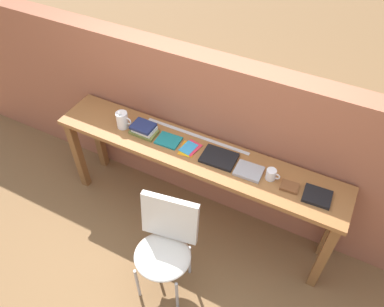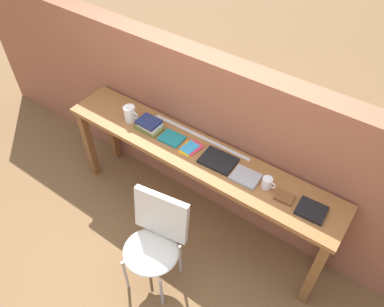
{
  "view_description": "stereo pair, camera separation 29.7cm",
  "coord_description": "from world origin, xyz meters",
  "px_view_note": "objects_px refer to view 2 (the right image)",
  "views": [
    {
      "loc": [
        0.96,
        -1.6,
        3.02
      ],
      "look_at": [
        0.0,
        0.25,
        0.9
      ],
      "focal_mm": 35.0,
      "sensor_mm": 36.0,
      "label": 1
    },
    {
      "loc": [
        1.21,
        -1.45,
        3.02
      ],
      "look_at": [
        0.0,
        0.25,
        0.9
      ],
      "focal_mm": 35.0,
      "sensor_mm": 36.0,
      "label": 2
    }
  ],
  "objects_px": {
    "chair_white_moulded": "(155,239)",
    "pamphlet_pile_colourful": "(190,148)",
    "leather_journal_brown": "(284,197)",
    "book_repair_rightmost": "(311,210)",
    "pitcher_white": "(130,114)",
    "mug": "(267,183)",
    "book_open_centre": "(218,160)",
    "book_stack_leftmost": "(149,125)",
    "magazine_cycling": "(172,138)"
  },
  "relations": [
    {
      "from": "magazine_cycling",
      "to": "book_repair_rightmost",
      "type": "bearing_deg",
      "value": -3.09
    },
    {
      "from": "pamphlet_pile_colourful",
      "to": "mug",
      "type": "height_order",
      "value": "mug"
    },
    {
      "from": "magazine_cycling",
      "to": "book_open_centre",
      "type": "height_order",
      "value": "book_open_centre"
    },
    {
      "from": "leather_journal_brown",
      "to": "book_repair_rightmost",
      "type": "bearing_deg",
      "value": -2.5
    },
    {
      "from": "magazine_cycling",
      "to": "pamphlet_pile_colourful",
      "type": "xyz_separation_m",
      "value": [
        0.2,
        -0.0,
        -0.0
      ]
    },
    {
      "from": "pitcher_white",
      "to": "book_repair_rightmost",
      "type": "height_order",
      "value": "pitcher_white"
    },
    {
      "from": "chair_white_moulded",
      "to": "pitcher_white",
      "type": "xyz_separation_m",
      "value": [
        -0.77,
        0.65,
        0.43
      ]
    },
    {
      "from": "chair_white_moulded",
      "to": "book_repair_rightmost",
      "type": "xyz_separation_m",
      "value": [
        0.91,
        0.65,
        0.37
      ]
    },
    {
      "from": "magazine_cycling",
      "to": "mug",
      "type": "distance_m",
      "value": 0.89
    },
    {
      "from": "pitcher_white",
      "to": "pamphlet_pile_colourful",
      "type": "xyz_separation_m",
      "value": [
        0.63,
        0.02,
        -0.07
      ]
    },
    {
      "from": "chair_white_moulded",
      "to": "pamphlet_pile_colourful",
      "type": "distance_m",
      "value": 0.77
    },
    {
      "from": "pamphlet_pile_colourful",
      "to": "book_stack_leftmost",
      "type": "bearing_deg",
      "value": -179.7
    },
    {
      "from": "magazine_cycling",
      "to": "mug",
      "type": "height_order",
      "value": "mug"
    },
    {
      "from": "chair_white_moulded",
      "to": "book_repair_rightmost",
      "type": "distance_m",
      "value": 1.17
    },
    {
      "from": "magazine_cycling",
      "to": "book_stack_leftmost",
      "type": "bearing_deg",
      "value": 179.17
    },
    {
      "from": "mug",
      "to": "book_repair_rightmost",
      "type": "xyz_separation_m",
      "value": [
        0.36,
        -0.02,
        -0.03
      ]
    },
    {
      "from": "book_stack_leftmost",
      "to": "chair_white_moulded",
      "type": "bearing_deg",
      "value": -49.36
    },
    {
      "from": "magazine_cycling",
      "to": "leather_journal_brown",
      "type": "xyz_separation_m",
      "value": [
        1.04,
        -0.02,
        0.0
      ]
    },
    {
      "from": "book_repair_rightmost",
      "to": "chair_white_moulded",
      "type": "bearing_deg",
      "value": -147.34
    },
    {
      "from": "book_stack_leftmost",
      "to": "leather_journal_brown",
      "type": "xyz_separation_m",
      "value": [
        1.27,
        -0.02,
        -0.03
      ]
    },
    {
      "from": "book_stack_leftmost",
      "to": "book_repair_rightmost",
      "type": "xyz_separation_m",
      "value": [
        1.48,
        -0.01,
        -0.03
      ]
    },
    {
      "from": "magazine_cycling",
      "to": "mug",
      "type": "bearing_deg",
      "value": -2.33
    },
    {
      "from": "chair_white_moulded",
      "to": "book_open_centre",
      "type": "height_order",
      "value": "book_open_centre"
    },
    {
      "from": "chair_white_moulded",
      "to": "mug",
      "type": "bearing_deg",
      "value": 50.62
    },
    {
      "from": "chair_white_moulded",
      "to": "magazine_cycling",
      "type": "height_order",
      "value": "magazine_cycling"
    },
    {
      "from": "book_stack_leftmost",
      "to": "magazine_cycling",
      "type": "height_order",
      "value": "book_stack_leftmost"
    },
    {
      "from": "book_stack_leftmost",
      "to": "mug",
      "type": "relative_size",
      "value": 2.06
    },
    {
      "from": "chair_white_moulded",
      "to": "magazine_cycling",
      "type": "distance_m",
      "value": 0.83
    },
    {
      "from": "pamphlet_pile_colourful",
      "to": "leather_journal_brown",
      "type": "distance_m",
      "value": 0.84
    },
    {
      "from": "chair_white_moulded",
      "to": "book_stack_leftmost",
      "type": "distance_m",
      "value": 0.96
    },
    {
      "from": "book_open_centre",
      "to": "pitcher_white",
      "type": "bearing_deg",
      "value": 179.78
    },
    {
      "from": "book_repair_rightmost",
      "to": "pamphlet_pile_colourful",
      "type": "bearing_deg",
      "value": 176.02
    },
    {
      "from": "pitcher_white",
      "to": "leather_journal_brown",
      "type": "bearing_deg",
      "value": -0.1
    },
    {
      "from": "mug",
      "to": "pitcher_white",
      "type": "bearing_deg",
      "value": -179.16
    },
    {
      "from": "leather_journal_brown",
      "to": "book_repair_rightmost",
      "type": "distance_m",
      "value": 0.2
    },
    {
      "from": "mug",
      "to": "book_open_centre",
      "type": "bearing_deg",
      "value": 178.74
    },
    {
      "from": "book_repair_rightmost",
      "to": "book_stack_leftmost",
      "type": "bearing_deg",
      "value": 176.37
    },
    {
      "from": "pitcher_white",
      "to": "magazine_cycling",
      "type": "distance_m",
      "value": 0.44
    },
    {
      "from": "chair_white_moulded",
      "to": "mug",
      "type": "xyz_separation_m",
      "value": [
        0.55,
        0.67,
        0.4
      ]
    },
    {
      "from": "pitcher_white",
      "to": "leather_journal_brown",
      "type": "relative_size",
      "value": 1.41
    },
    {
      "from": "book_open_centre",
      "to": "book_stack_leftmost",
      "type": "bearing_deg",
      "value": 178.99
    },
    {
      "from": "pamphlet_pile_colourful",
      "to": "leather_journal_brown",
      "type": "height_order",
      "value": "leather_journal_brown"
    },
    {
      "from": "mug",
      "to": "leather_journal_brown",
      "type": "bearing_deg",
      "value": -8.11
    },
    {
      "from": "pitcher_white",
      "to": "leather_journal_brown",
      "type": "xyz_separation_m",
      "value": [
        1.48,
        -0.0,
        -0.07
      ]
    },
    {
      "from": "book_open_centre",
      "to": "magazine_cycling",
      "type": "bearing_deg",
      "value": 178.84
    },
    {
      "from": "book_open_centre",
      "to": "book_repair_rightmost",
      "type": "height_order",
      "value": "book_repair_rightmost"
    },
    {
      "from": "chair_white_moulded",
      "to": "mug",
      "type": "distance_m",
      "value": 0.95
    },
    {
      "from": "book_repair_rightmost",
      "to": "magazine_cycling",
      "type": "bearing_deg",
      "value": 176.01
    },
    {
      "from": "chair_white_moulded",
      "to": "book_repair_rightmost",
      "type": "relative_size",
      "value": 4.49
    },
    {
      "from": "leather_journal_brown",
      "to": "book_repair_rightmost",
      "type": "height_order",
      "value": "book_repair_rightmost"
    }
  ]
}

